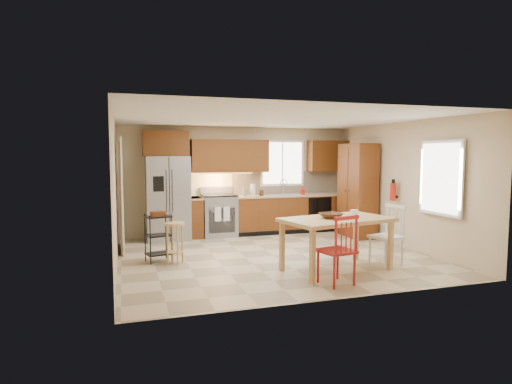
{
  "coord_description": "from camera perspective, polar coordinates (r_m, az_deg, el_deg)",
  "views": [
    {
      "loc": [
        -2.62,
        -7.29,
        1.86
      ],
      "look_at": [
        -0.22,
        0.4,
        1.15
      ],
      "focal_mm": 30.0,
      "sensor_mm": 36.0,
      "label": 1
    }
  ],
  "objects": [
    {
      "name": "floor",
      "position": [
        7.97,
        2.39,
        -8.46
      ],
      "size": [
        5.5,
        5.5,
        0.0
      ],
      "primitive_type": "plane",
      "color": "tan",
      "rests_on": "ground"
    },
    {
      "name": "ceiling",
      "position": [
        7.78,
        2.46,
        9.75
      ],
      "size": [
        5.5,
        5.0,
        0.02
      ],
      "primitive_type": "cube",
      "color": "silver",
      "rests_on": "ground"
    },
    {
      "name": "wall_back",
      "position": [
        10.16,
        -2.34,
        1.58
      ],
      "size": [
        5.5,
        0.02,
        2.5
      ],
      "primitive_type": "cube",
      "color": "#CCB793",
      "rests_on": "ground"
    },
    {
      "name": "wall_front",
      "position": [
        5.5,
        11.27,
        -1.42
      ],
      "size": [
        5.5,
        0.02,
        2.5
      ],
      "primitive_type": "cube",
      "color": "#CCB793",
      "rests_on": "ground"
    },
    {
      "name": "wall_left",
      "position": [
        7.32,
        -18.28,
        0.01
      ],
      "size": [
        0.02,
        5.0,
        2.5
      ],
      "primitive_type": "cube",
      "color": "#CCB793",
      "rests_on": "ground"
    },
    {
      "name": "wall_right",
      "position": [
        9.08,
        18.99,
        0.91
      ],
      "size": [
        0.02,
        5.0,
        2.5
      ],
      "primitive_type": "cube",
      "color": "#CCB793",
      "rests_on": "ground"
    },
    {
      "name": "refrigerator",
      "position": [
        9.51,
        -11.69,
        -0.81
      ],
      "size": [
        0.92,
        0.75,
        1.82
      ],
      "primitive_type": "cube",
      "color": "gray",
      "rests_on": "floor"
    },
    {
      "name": "range_stove",
      "position": [
        9.8,
        -4.96,
        -3.2
      ],
      "size": [
        0.76,
        0.63,
        0.92
      ],
      "primitive_type": "cube",
      "color": "gray",
      "rests_on": "floor"
    },
    {
      "name": "base_cabinet_narrow",
      "position": [
        9.72,
        -8.15,
        -3.37
      ],
      "size": [
        0.3,
        0.6,
        0.9
      ],
      "primitive_type": "cube",
      "color": "#613112",
      "rests_on": "floor"
    },
    {
      "name": "base_cabinet_run",
      "position": [
        10.36,
        5.02,
        -2.81
      ],
      "size": [
        2.92,
        0.6,
        0.9
      ],
      "primitive_type": "cube",
      "color": "#613112",
      "rests_on": "floor"
    },
    {
      "name": "dishwasher",
      "position": [
        10.33,
        8.51,
        -2.87
      ],
      "size": [
        0.6,
        0.02,
        0.78
      ],
      "primitive_type": "cube",
      "color": "black",
      "rests_on": "floor"
    },
    {
      "name": "backsplash",
      "position": [
        10.55,
        4.46,
        1.29
      ],
      "size": [
        2.92,
        0.03,
        0.55
      ],
      "primitive_type": "cube",
      "color": "beige",
      "rests_on": "wall_back"
    },
    {
      "name": "upper_over_fridge",
      "position": [
        9.67,
        -11.93,
        6.34
      ],
      "size": [
        1.0,
        0.35,
        0.55
      ],
      "primitive_type": "cube",
      "color": "#623810",
      "rests_on": "wall_back"
    },
    {
      "name": "upper_left_block",
      "position": [
        9.91,
        -3.5,
        4.82
      ],
      "size": [
        1.8,
        0.35,
        0.75
      ],
      "primitive_type": "cube",
      "color": "#623810",
      "rests_on": "wall_back"
    },
    {
      "name": "upper_right_block",
      "position": [
        10.78,
        9.56,
        4.77
      ],
      "size": [
        1.0,
        0.35,
        0.75
      ],
      "primitive_type": "cube",
      "color": "#623810",
      "rests_on": "wall_back"
    },
    {
      "name": "window_back",
      "position": [
        10.46,
        3.52,
        3.87
      ],
      "size": [
        1.12,
        0.04,
        1.12
      ],
      "primitive_type": "cube",
      "color": "white",
      "rests_on": "wall_back"
    },
    {
      "name": "sink",
      "position": [
        10.25,
        4.05,
        -0.59
      ],
      "size": [
        0.62,
        0.46,
        0.16
      ],
      "primitive_type": "cube",
      "color": "gray",
      "rests_on": "base_cabinet_run"
    },
    {
      "name": "undercab_glow",
      "position": [
        9.83,
        -5.15,
        2.5
      ],
      "size": [
        1.6,
        0.3,
        0.01
      ],
      "primitive_type": "cube",
      "color": "#FFBF66",
      "rests_on": "wall_back"
    },
    {
      "name": "soap_bottle",
      "position": [
        10.29,
        6.23,
        0.18
      ],
      "size": [
        0.09,
        0.09,
        0.19
      ],
      "primitive_type": "imported",
      "color": "#B21B0C",
      "rests_on": "base_cabinet_run"
    },
    {
      "name": "paper_towel",
      "position": [
        9.91,
        -0.42,
        0.28
      ],
      "size": [
        0.12,
        0.12,
        0.28
      ],
      "primitive_type": "cylinder",
      "color": "silver",
      "rests_on": "base_cabinet_run"
    },
    {
      "name": "canister_steel",
      "position": [
        9.85,
        -1.53,
        -0.04
      ],
      "size": [
        0.11,
        0.11,
        0.18
      ],
      "primitive_type": "cylinder",
      "color": "gray",
      "rests_on": "base_cabinet_run"
    },
    {
      "name": "canister_wood",
      "position": [
        9.94,
        0.73,
        -0.11
      ],
      "size": [
        0.1,
        0.1,
        0.14
      ],
      "primitive_type": "cylinder",
      "color": "#482713",
      "rests_on": "base_cabinet_run"
    },
    {
      "name": "pantry",
      "position": [
        9.92,
        13.36,
        0.21
      ],
      "size": [
        0.5,
        0.95,
        2.1
      ],
      "primitive_type": "cube",
      "color": "#613112",
      "rests_on": "floor"
    },
    {
      "name": "fire_extinguisher",
      "position": [
        9.14,
        17.8,
        0.02
      ],
      "size": [
        0.12,
        0.12,
        0.36
      ],
      "primitive_type": "cylinder",
      "color": "#B21B0C",
      "rests_on": "wall_right"
    },
    {
      "name": "window_right",
      "position": [
        8.13,
        23.44,
        1.73
      ],
      "size": [
        0.04,
        1.02,
        1.32
      ],
      "primitive_type": "cube",
      "color": "white",
      "rests_on": "wall_right"
    },
    {
      "name": "doorway",
      "position": [
        8.63,
        -17.58,
        -0.59
      ],
      "size": [
        0.04,
        0.95,
        2.1
      ],
      "primitive_type": "cube",
      "color": "#8C7A59",
      "rests_on": "wall_left"
    },
    {
      "name": "dining_table",
      "position": [
        7.0,
        10.69,
        -6.93
      ],
      "size": [
        1.88,
        1.3,
        0.84
      ],
      "primitive_type": null,
      "rotation": [
        0.0,
        0.0,
        0.21
      ],
      "color": "tan",
      "rests_on": "floor"
    },
    {
      "name": "chair_red",
      "position": [
        6.26,
        10.66,
        -7.55
      ],
      "size": [
        0.56,
        0.56,
        1.01
      ],
      "primitive_type": null,
      "rotation": [
        0.0,
        0.0,
        0.21
      ],
      "color": "maroon",
      "rests_on": "floor"
    },
    {
      "name": "chair_white",
      "position": [
        7.52,
        16.96,
        -5.58
      ],
      "size": [
        0.56,
        0.56,
        1.01
      ],
      "primitive_type": null,
      "rotation": [
        0.0,
        0.0,
        1.78
      ],
      "color": "silver",
      "rests_on": "floor"
    },
    {
      "name": "table_bowl",
      "position": [
        6.88,
        9.95,
        -3.51
      ],
      "size": [
        0.41,
        0.41,
        0.09
      ],
      "primitive_type": "imported",
      "rotation": [
        0.0,
        0.0,
        0.21
      ],
      "color": "#482713",
      "rests_on": "dining_table"
    },
    {
      "name": "table_jar",
      "position": [
        7.2,
        12.99,
        -2.92
      ],
      "size": [
        0.16,
        0.16,
        0.16
      ],
      "primitive_type": "cylinder",
      "rotation": [
        0.0,
        0.0,
        0.21
      ],
      "color": "silver",
      "rests_on": "dining_table"
    },
    {
      "name": "bar_stool",
      "position": [
        7.47,
        -10.76,
        -6.7
      ],
      "size": [
        0.44,
        0.44,
        0.71
      ],
      "primitive_type": null,
      "rotation": [
        0.0,
        0.0,
        -0.36
      ],
      "color": "tan",
      "rests_on": "floor"
    },
    {
      "name": "utility_cart",
      "position": [
        7.65,
        -12.89,
        -5.97
      ],
      "size": [
        0.48,
        0.42,
        0.83
      ],
      "primitive_type": null,
      "rotation": [
        0.0,
        0.0,
        0.25
      ],
      "color": "black",
      "rests_on": "floor"
    }
  ]
}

